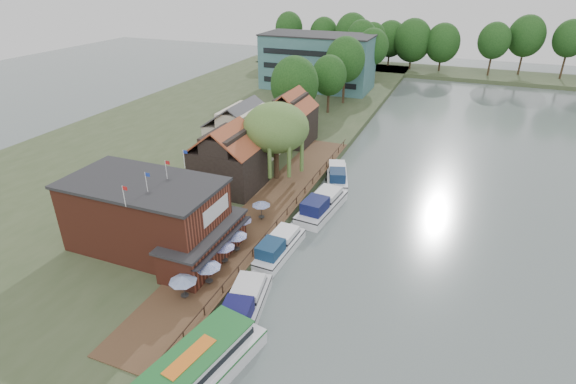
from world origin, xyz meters
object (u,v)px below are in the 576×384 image
at_px(hotel_block, 317,61).
at_px(cottage_c, 291,117).
at_px(cruiser_1, 278,244).
at_px(cruiser_3, 337,173).
at_px(cottage_a, 228,157).
at_px(umbrella_3, 236,242).
at_px(pub, 163,218).
at_px(swan, 205,370).
at_px(umbrella_5, 261,210).
at_px(cruiser_2, 322,203).
at_px(willow, 276,142).
at_px(umbrella_2, 224,253).
at_px(cruiser_0, 243,303).
at_px(tour_boat, 185,379).
at_px(cottage_b, 243,131).
at_px(umbrella_0, 184,287).
at_px(umbrella_1, 208,273).
at_px(umbrella_4, 242,226).

relative_size(hotel_block, cottage_c, 2.99).
relative_size(cruiser_1, cruiser_3, 0.99).
distance_m(cottage_a, umbrella_3, 15.32).
bearing_deg(cottage_c, pub, -90.00).
xyz_separation_m(umbrella_3, swan, (4.42, -13.34, -2.07)).
height_order(pub, umbrella_5, pub).
height_order(cruiser_1, cruiser_2, cruiser_2).
height_order(cottage_a, cruiser_3, cottage_a).
relative_size(hotel_block, willow, 2.44).
xyz_separation_m(umbrella_2, cruiser_0, (4.38, -4.67, -1.03)).
bearing_deg(cottage_a, umbrella_2, -62.95).
xyz_separation_m(pub, tour_boat, (11.06, -13.38, -3.10)).
height_order(pub, cruiser_0, pub).
bearing_deg(pub, cottage_b, 99.09).
distance_m(umbrella_0, umbrella_3, 8.03).
distance_m(pub, willow, 20.36).
xyz_separation_m(umbrella_0, umbrella_1, (0.91, 2.49, 0.00)).
xyz_separation_m(pub, umbrella_5, (6.41, 8.95, -2.36)).
height_order(cottage_b, cruiser_2, cottage_b).
distance_m(umbrella_0, cruiser_0, 5.24).
bearing_deg(tour_boat, cruiser_3, 101.32).
relative_size(cruiser_0, cruiser_3, 1.07).
bearing_deg(umbrella_5, umbrella_2, -88.37).
height_order(willow, umbrella_2, willow).
bearing_deg(pub, cruiser_1, 25.82).
distance_m(umbrella_5, cruiser_2, 8.02).
xyz_separation_m(cottage_c, cruiser_0, (11.05, -38.68, -3.99)).
relative_size(umbrella_0, cruiser_1, 0.25).
relative_size(cottage_a, cottage_c, 1.01).
xyz_separation_m(willow, umbrella_0, (2.54, -25.83, -3.93)).
height_order(tour_boat, swan, tour_boat).
relative_size(hotel_block, umbrella_0, 10.46).
xyz_separation_m(umbrella_3, umbrella_4, (-0.83, 2.91, 0.00)).
bearing_deg(umbrella_4, cruiser_1, -1.98).
distance_m(cottage_b, umbrella_3, 25.44).
height_order(pub, hotel_block, hotel_block).
bearing_deg(cottage_a, tour_boat, -66.97).
distance_m(umbrella_1, cruiser_1, 8.95).
relative_size(cottage_c, cruiser_2, 0.79).
relative_size(pub, umbrella_4, 8.42).
bearing_deg(tour_boat, umbrella_2, 119.05).
bearing_deg(cruiser_1, cottage_c, 112.15).
bearing_deg(umbrella_5, cottage_c, 104.35).
bearing_deg(cottage_c, umbrella_1, -79.46).
distance_m(cottage_b, umbrella_5, 19.36).
bearing_deg(umbrella_5, pub, -125.61).
xyz_separation_m(umbrella_2, cruiser_2, (4.94, 14.99, -0.97)).
relative_size(umbrella_0, swan, 5.52).
relative_size(umbrella_4, cruiser_3, 0.25).
relative_size(cruiser_0, cruiser_1, 1.08).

